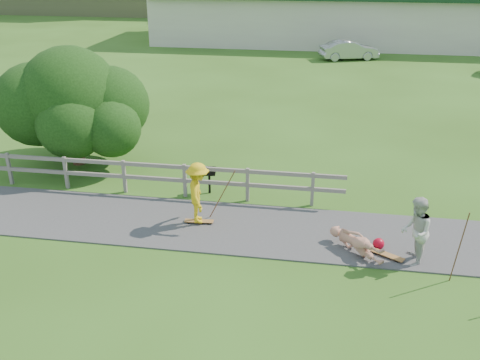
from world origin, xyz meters
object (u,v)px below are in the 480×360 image
at_px(car_silver, 349,50).
at_px(tree, 73,117).
at_px(bbq, 209,181).
at_px(skater_rider, 198,196).
at_px(skater_fallen, 356,243).
at_px(spectator_a, 416,232).

bearing_deg(car_silver, tree, 136.22).
distance_m(car_silver, bbq, 23.98).
distance_m(skater_rider, car_silver, 26.03).
height_order(skater_rider, tree, tree).
relative_size(car_silver, bbq, 4.67).
height_order(skater_fallen, tree, tree).
bearing_deg(bbq, tree, 155.21).
bearing_deg(skater_fallen, tree, 111.94).
bearing_deg(bbq, skater_fallen, -40.47).
distance_m(skater_fallen, bbq, 5.46).
bearing_deg(skater_rider, spectator_a, -116.50).
bearing_deg(tree, spectator_a, -23.99).
xyz_separation_m(skater_rider, bbq, (-0.15, 2.12, -0.45)).
relative_size(skater_rider, tree, 0.32).
relative_size(skater_rider, bbq, 2.04).
distance_m(tree, bbq, 5.72).
xyz_separation_m(car_silver, tree, (-10.16, -21.75, 1.11)).
relative_size(skater_fallen, car_silver, 0.43).
relative_size(skater_fallen, tree, 0.31).
distance_m(skater_fallen, car_silver, 26.51).
bearing_deg(bbq, skater_rider, -92.53).
distance_m(spectator_a, tree, 12.28).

